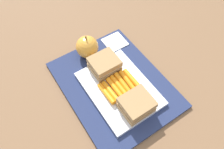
% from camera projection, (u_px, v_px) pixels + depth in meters
% --- Properties ---
extents(ground_plane, '(2.40, 2.40, 0.00)m').
position_uv_depth(ground_plane, '(114.00, 85.00, 0.64)').
color(ground_plane, brown).
extents(lunchbag_mat, '(0.36, 0.28, 0.01)m').
position_uv_depth(lunchbag_mat, '(114.00, 84.00, 0.64)').
color(lunchbag_mat, navy).
rests_on(lunchbag_mat, ground_plane).
extents(food_tray, '(0.23, 0.17, 0.01)m').
position_uv_depth(food_tray, '(119.00, 89.00, 0.62)').
color(food_tray, white).
rests_on(food_tray, lunchbag_mat).
extents(sandwich_half_left, '(0.07, 0.08, 0.04)m').
position_uv_depth(sandwich_half_left, '(136.00, 105.00, 0.56)').
color(sandwich_half_left, '#9E7A4C').
rests_on(sandwich_half_left, food_tray).
extents(sandwich_half_right, '(0.07, 0.08, 0.04)m').
position_uv_depth(sandwich_half_right, '(104.00, 65.00, 0.63)').
color(sandwich_half_right, '#9E7A4C').
rests_on(sandwich_half_right, food_tray).
extents(carrot_sticks_bundle, '(0.08, 0.10, 0.02)m').
position_uv_depth(carrot_sticks_bundle, '(119.00, 86.00, 0.61)').
color(carrot_sticks_bundle, orange).
rests_on(carrot_sticks_bundle, food_tray).
extents(apple, '(0.07, 0.07, 0.08)m').
position_uv_depth(apple, '(87.00, 47.00, 0.67)').
color(apple, gold).
rests_on(apple, lunchbag_mat).
extents(paper_napkin, '(0.07, 0.07, 0.00)m').
position_uv_depth(paper_napkin, '(115.00, 42.00, 0.72)').
color(paper_napkin, white).
rests_on(paper_napkin, lunchbag_mat).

